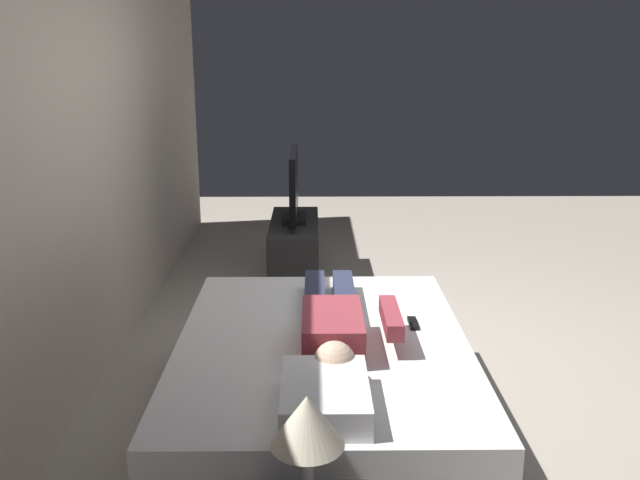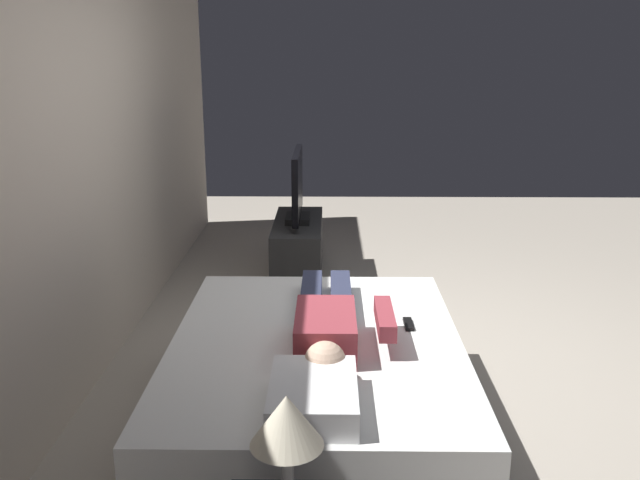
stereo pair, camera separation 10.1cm
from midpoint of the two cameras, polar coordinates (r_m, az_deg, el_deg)
ground_plane at (r=4.34m, az=8.33°, el=-10.42°), size 10.00×10.00×0.00m
back_wall at (r=4.50m, az=-17.11°, el=8.67°), size 6.40×0.10×2.80m
bed at (r=3.46m, az=0.57°, el=-12.51°), size 1.97×1.48×0.54m
pillow at (r=2.71m, az=0.54°, el=-12.90°), size 0.48×0.34×0.12m
person at (r=3.33m, az=1.62°, el=-6.85°), size 1.26×0.46×0.18m
remote at (r=3.53m, az=8.21°, el=-6.96°), size 0.15×0.04×0.02m
tv_stand at (r=5.79m, az=-1.35°, el=-0.83°), size 1.10×0.40×0.50m
tv at (r=5.66m, az=-1.38°, el=4.37°), size 0.88×0.20×0.59m
lamp at (r=2.05m, az=-1.34°, el=-15.03°), size 0.22×0.22×0.42m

